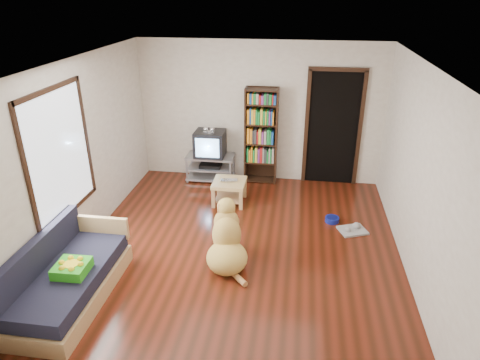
# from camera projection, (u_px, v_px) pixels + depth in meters

# --- Properties ---
(ground) EXTENTS (5.00, 5.00, 0.00)m
(ground) POSITION_uv_depth(u_px,v_px,m) (240.00, 247.00, 6.18)
(ground) COLOR #541B0E
(ground) RESTS_ON ground
(ceiling) EXTENTS (5.00, 5.00, 0.00)m
(ceiling) POSITION_uv_depth(u_px,v_px,m) (240.00, 63.00, 5.10)
(ceiling) COLOR white
(ceiling) RESTS_ON ground
(wall_back) EXTENTS (4.50, 0.00, 4.50)m
(wall_back) POSITION_uv_depth(u_px,v_px,m) (260.00, 113.00, 7.89)
(wall_back) COLOR silver
(wall_back) RESTS_ON ground
(wall_front) EXTENTS (4.50, 0.00, 4.50)m
(wall_front) POSITION_uv_depth(u_px,v_px,m) (195.00, 283.00, 3.39)
(wall_front) COLOR silver
(wall_front) RESTS_ON ground
(wall_left) EXTENTS (0.00, 5.00, 5.00)m
(wall_left) POSITION_uv_depth(u_px,v_px,m) (80.00, 155.00, 5.94)
(wall_left) COLOR silver
(wall_left) RESTS_ON ground
(wall_right) EXTENTS (0.00, 5.00, 5.00)m
(wall_right) POSITION_uv_depth(u_px,v_px,m) (418.00, 174.00, 5.35)
(wall_right) COLOR silver
(wall_right) RESTS_ON ground
(green_cushion) EXTENTS (0.38, 0.38, 0.12)m
(green_cushion) POSITION_uv_depth(u_px,v_px,m) (72.00, 268.00, 4.92)
(green_cushion) COLOR green
(green_cushion) RESTS_ON sofa
(laptop) EXTENTS (0.31, 0.22, 0.02)m
(laptop) POSITION_uv_depth(u_px,v_px,m) (229.00, 181.00, 7.26)
(laptop) COLOR silver
(laptop) RESTS_ON coffee_table
(dog_bowl) EXTENTS (0.22, 0.22, 0.08)m
(dog_bowl) POSITION_uv_depth(u_px,v_px,m) (332.00, 219.00, 6.82)
(dog_bowl) COLOR navy
(dog_bowl) RESTS_ON ground
(grey_rag) EXTENTS (0.49, 0.45, 0.03)m
(grey_rag) POSITION_uv_depth(u_px,v_px,m) (352.00, 230.00, 6.57)
(grey_rag) COLOR gray
(grey_rag) RESTS_ON ground
(window) EXTENTS (0.03, 1.46, 1.70)m
(window) POSITION_uv_depth(u_px,v_px,m) (60.00, 154.00, 5.40)
(window) COLOR white
(window) RESTS_ON wall_left
(doorway) EXTENTS (1.03, 0.05, 2.19)m
(doorway) POSITION_uv_depth(u_px,v_px,m) (333.00, 126.00, 7.77)
(doorway) COLOR black
(doorway) RESTS_ON wall_back
(tv_stand) EXTENTS (0.90, 0.45, 0.50)m
(tv_stand) POSITION_uv_depth(u_px,v_px,m) (211.00, 167.00, 8.21)
(tv_stand) COLOR #99999E
(tv_stand) RESTS_ON ground
(crt_tv) EXTENTS (0.55, 0.52, 0.58)m
(crt_tv) POSITION_uv_depth(u_px,v_px,m) (210.00, 143.00, 8.03)
(crt_tv) COLOR black
(crt_tv) RESTS_ON tv_stand
(bookshelf) EXTENTS (0.60, 0.30, 1.80)m
(bookshelf) POSITION_uv_depth(u_px,v_px,m) (261.00, 131.00, 7.87)
(bookshelf) COLOR black
(bookshelf) RESTS_ON ground
(sofa) EXTENTS (0.80, 1.80, 0.80)m
(sofa) POSITION_uv_depth(u_px,v_px,m) (68.00, 280.00, 5.08)
(sofa) COLOR tan
(sofa) RESTS_ON ground
(coffee_table) EXTENTS (0.55, 0.55, 0.40)m
(coffee_table) POSITION_uv_depth(u_px,v_px,m) (229.00, 188.00, 7.34)
(coffee_table) COLOR tan
(coffee_table) RESTS_ON ground
(dog) EXTENTS (0.65, 1.01, 0.88)m
(dog) POSITION_uv_depth(u_px,v_px,m) (227.00, 242.00, 5.72)
(dog) COLOR #DAB853
(dog) RESTS_ON ground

